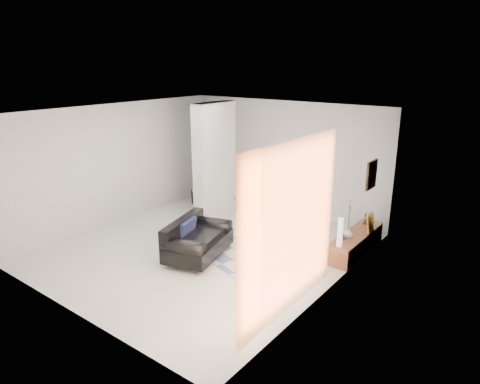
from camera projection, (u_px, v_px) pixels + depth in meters
The scene contains 17 objects.
floor at pixel (206, 248), 8.84m from camera, with size 6.00×6.00×0.00m, color beige.
ceiling at pixel (203, 112), 8.02m from camera, with size 6.00×6.00×0.00m, color white.
wall_back at pixel (284, 157), 10.72m from camera, with size 6.00×6.00×0.00m, color silver.
wall_front at pixel (66, 229), 6.14m from camera, with size 6.00×6.00×0.00m, color silver.
wall_left at pixel (117, 164), 10.02m from camera, with size 6.00×6.00×0.00m, color silver.
wall_right at pixel (333, 212), 6.84m from camera, with size 6.00×6.00×0.00m, color silver.
partition_column at pixel (215, 161), 10.29m from camera, with size 0.35×1.20×2.80m, color silver.
hallway_door at pixel (219, 161), 12.01m from camera, with size 0.85×0.06×2.04m, color beige.
curtain at pixel (292, 229), 6.00m from camera, with size 2.55×2.55×0.00m, color orange.
wall_art at pixel (372, 175), 8.08m from camera, with size 0.04×0.45×0.55m, color #311F0D.
media_console at pixel (356, 242), 8.63m from camera, with size 0.45×1.82×0.80m.
loveseat at pixel (196, 240), 8.36m from camera, with size 1.24×1.67×0.76m.
daybed at pixel (227, 190), 11.43m from camera, with size 1.91×1.03×0.77m.
area_rug at pixel (247, 256), 8.47m from camera, with size 2.19×1.46×0.01m, color beige.
cylinder_lamp at pixel (340, 232), 7.92m from camera, with size 0.10×0.10×0.55m, color beige.
bronze_figurine at pixel (366, 219), 9.04m from camera, with size 0.11×0.11×0.23m, color #302415, non-canonical shape.
vase at pixel (348, 233), 8.32m from camera, with size 0.20×0.20×0.21m, color silver.
Camera 1 is at (5.45, -6.04, 3.71)m, focal length 32.00 mm.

